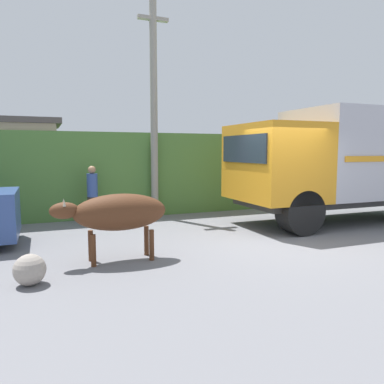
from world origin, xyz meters
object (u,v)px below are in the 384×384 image
Objects in this scene: brown_cow at (118,213)px; utility_pole at (154,103)px; cargo_truck at (343,160)px; roadside_rock at (30,270)px; pedestrian_on_hill at (92,191)px.

utility_pole is (1.89, 4.15, 2.51)m from brown_cow.
brown_cow is at bearing -114.52° from utility_pole.
utility_pole is at bearing 78.83° from brown_cow.
cargo_truck is 8.47m from roadside_rock.
roadside_rock is (-8.03, -2.24, -1.51)m from cargo_truck.
pedestrian_on_hill is (-6.54, 2.35, -0.86)m from cargo_truck.
cargo_truck is at bearing -29.63° from utility_pole.
utility_pole reaches higher than brown_cow.
pedestrian_on_hill is at bearing 102.90° from brown_cow.
pedestrian_on_hill is (0.03, 3.84, -0.00)m from brown_cow.
pedestrian_on_hill is at bearing -170.48° from utility_pole.
pedestrian_on_hill is 4.87m from roadside_rock.
brown_cow is 0.31× the size of utility_pole.
cargo_truck is 7.00m from pedestrian_on_hill.
pedestrian_on_hill is at bearing 159.32° from cargo_truck.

